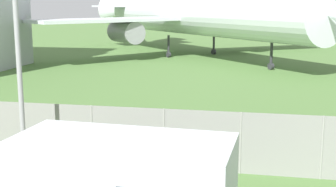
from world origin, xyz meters
TOP-DOWN VIEW (x-y plane):
  - perimeter_fence at (0.00, 10.02)m, footprint 56.07×0.07m
  - airplane at (-0.78, 43.34)m, footprint 32.01×35.11m
  - picnic_bench_open_grass at (-0.38, 6.80)m, footprint 1.99×1.68m
  - light_mast at (-1.66, 8.32)m, footprint 0.44×0.44m

SIDE VIEW (x-z plane):
  - picnic_bench_open_grass at x=-0.38m, z-range 0.09..0.85m
  - perimeter_fence at x=0.00m, z-range 0.00..2.07m
  - airplane at x=-0.78m, z-range -2.49..11.68m
  - light_mast at x=-1.66m, z-range 0.86..8.56m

